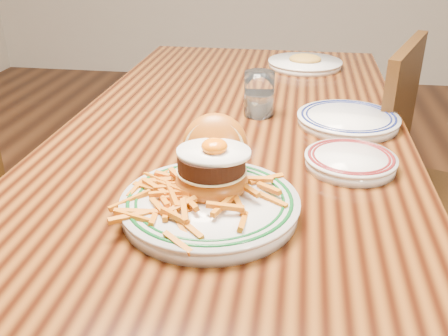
% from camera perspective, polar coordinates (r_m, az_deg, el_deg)
% --- Properties ---
extents(table, '(0.85, 1.60, 0.75)m').
position_cam_1_polar(table, '(1.33, 1.39, 1.92)').
color(table, black).
rests_on(table, floor).
extents(chair_right, '(0.54, 0.54, 0.91)m').
position_cam_1_polar(chair_right, '(1.63, 22.38, -2.12)').
color(chair_right, '#3B200C').
rests_on(chair_right, floor).
extents(main_plate, '(0.31, 0.33, 0.15)m').
position_cam_1_polar(main_plate, '(0.87, -1.51, -2.31)').
color(main_plate, silver).
rests_on(main_plate, table).
extents(side_plate, '(0.19, 0.19, 0.03)m').
position_cam_1_polar(side_plate, '(1.06, 14.26, 0.88)').
color(side_plate, silver).
rests_on(side_plate, table).
extents(rear_plate, '(0.25, 0.25, 0.03)m').
position_cam_1_polar(rear_plate, '(1.29, 13.99, 5.46)').
color(rear_plate, silver).
rests_on(rear_plate, table).
extents(water_glass, '(0.08, 0.08, 0.12)m').
position_cam_1_polar(water_glass, '(1.31, 4.02, 8.14)').
color(water_glass, white).
rests_on(water_glass, table).
extents(far_plate, '(0.26, 0.26, 0.05)m').
position_cam_1_polar(far_plate, '(1.80, 9.23, 11.75)').
color(far_plate, silver).
rests_on(far_plate, table).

